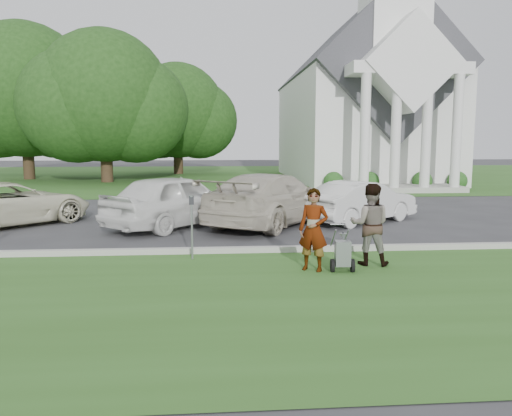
{
  "coord_description": "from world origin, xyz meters",
  "views": [
    {
      "loc": [
        -0.84,
        -11.09,
        2.65
      ],
      "look_at": [
        0.02,
        0.0,
        1.16
      ],
      "focal_mm": 35.0,
      "sensor_mm": 36.0,
      "label": 1
    }
  ],
  "objects": [
    {
      "name": "church_lawn",
      "position": [
        0.0,
        27.0,
        0.01
      ],
      "size": [
        80.0,
        30.0,
        0.01
      ],
      "primitive_type": "cube",
      "color": "#2F561D",
      "rests_on": "ground"
    },
    {
      "name": "person_right",
      "position": [
        2.4,
        -0.81,
        0.88
      ],
      "size": [
        1.0,
        0.87,
        1.75
      ],
      "primitive_type": "imported",
      "rotation": [
        0.0,
        0.0,
        2.86
      ],
      "color": "#999999",
      "rests_on": "ground"
    },
    {
      "name": "car_b",
      "position": [
        -2.12,
        4.44,
        0.83
      ],
      "size": [
        4.69,
        4.93,
        1.66
      ],
      "primitive_type": "imported",
      "rotation": [
        0.0,
        0.0,
        2.42
      ],
      "color": "white",
      "rests_on": "ground"
    },
    {
      "name": "tree_far",
      "position": [
        -14.01,
        24.99,
        5.69
      ],
      "size": [
        11.64,
        9.2,
        10.73
      ],
      "color": "#332316",
      "rests_on": "ground"
    },
    {
      "name": "car_d",
      "position": [
        3.88,
        4.86,
        0.68
      ],
      "size": [
        4.25,
        3.47,
        1.36
      ],
      "primitive_type": "imported",
      "rotation": [
        0.0,
        0.0,
        2.15
      ],
      "color": "silver",
      "rests_on": "ground"
    },
    {
      "name": "grass_strip",
      "position": [
        0.0,
        -3.0,
        0.01
      ],
      "size": [
        80.0,
        7.0,
        0.01
      ],
      "primitive_type": "cube",
      "color": "#2F561D",
      "rests_on": "ground"
    },
    {
      "name": "tree_left",
      "position": [
        -8.01,
        21.99,
        5.11
      ],
      "size": [
        10.63,
        8.4,
        9.71
      ],
      "color": "#332316",
      "rests_on": "ground"
    },
    {
      "name": "curb",
      "position": [
        0.0,
        0.55,
        0.07
      ],
      "size": [
        80.0,
        0.18,
        0.15
      ],
      "primitive_type": "cube",
      "color": "#9E9E93",
      "rests_on": "ground"
    },
    {
      "name": "striping_cart",
      "position": [
        1.68,
        -1.35,
        0.38
      ],
      "size": [
        0.49,
        0.96,
        0.87
      ],
      "rotation": [
        0.0,
        0.0,
        -0.08
      ],
      "color": "black",
      "rests_on": "ground"
    },
    {
      "name": "person_left",
      "position": [
        1.1,
        -1.21,
        0.85
      ],
      "size": [
        0.74,
        0.65,
        1.7
      ],
      "primitive_type": "imported",
      "rotation": [
        0.0,
        0.0,
        -0.49
      ],
      "color": "#999999",
      "rests_on": "ground"
    },
    {
      "name": "tree_back",
      "position": [
        -4.01,
        29.99,
        4.73
      ],
      "size": [
        9.61,
        7.6,
        8.89
      ],
      "color": "#332316",
      "rests_on": "ground"
    },
    {
      "name": "parking_meter_near",
      "position": [
        -1.42,
        -0.03,
        0.92
      ],
      "size": [
        0.11,
        0.09,
        1.46
      ],
      "color": "gray",
      "rests_on": "ground"
    },
    {
      "name": "church",
      "position": [
        9.0,
        23.11,
        5.94
      ],
      "size": [
        9.19,
        19.0,
        24.1
      ],
      "color": "white",
      "rests_on": "ground"
    },
    {
      "name": "ground",
      "position": [
        0.0,
        0.0,
        0.0
      ],
      "size": [
        120.0,
        120.0,
        0.0
      ],
      "primitive_type": "plane",
      "color": "#333335",
      "rests_on": "ground"
    },
    {
      "name": "car_a",
      "position": [
        -7.41,
        5.08,
        0.7
      ],
      "size": [
        5.12,
        5.21,
        1.39
      ],
      "primitive_type": "imported",
      "rotation": [
        0.0,
        0.0,
        2.38
      ],
      "color": "beige",
      "rests_on": "ground"
    },
    {
      "name": "car_c",
      "position": [
        0.88,
        4.6,
        0.83
      ],
      "size": [
        5.15,
        5.99,
        1.65
      ],
      "primitive_type": "imported",
      "rotation": [
        0.0,
        0.0,
        2.53
      ],
      "color": "beige",
      "rests_on": "ground"
    }
  ]
}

